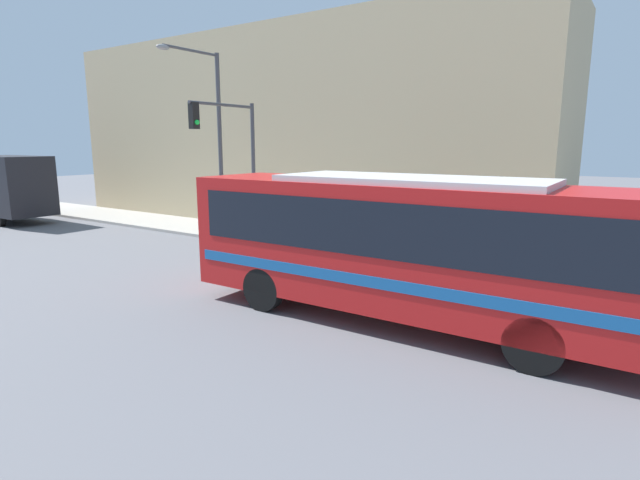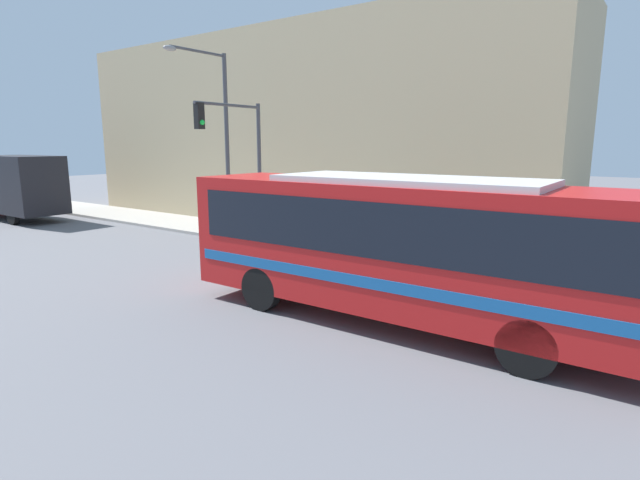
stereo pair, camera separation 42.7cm
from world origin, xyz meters
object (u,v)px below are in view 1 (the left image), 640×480
at_px(traffic_light_pole, 233,147).
at_px(pedestrian_near_corner, 417,228).
at_px(street_lamp, 212,128).
at_px(fire_hydrant, 475,258).
at_px(parking_meter, 314,223).
at_px(delivery_truck, 2,186).
at_px(city_bus, 408,240).

distance_m(traffic_light_pole, pedestrian_near_corner, 7.52).
bearing_deg(traffic_light_pole, street_lamp, 67.52).
relative_size(fire_hydrant, parking_meter, 0.51).
height_order(delivery_truck, pedestrian_near_corner, delivery_truck).
distance_m(delivery_truck, pedestrian_near_corner, 21.47).
bearing_deg(street_lamp, city_bus, -114.32).
height_order(traffic_light_pole, parking_meter, traffic_light_pole).
bearing_deg(parking_meter, delivery_truck, 99.63).
xyz_separation_m(fire_hydrant, parking_meter, (0.00, 6.03, 0.59)).
height_order(parking_meter, street_lamp, street_lamp).
height_order(delivery_truck, street_lamp, street_lamp).
distance_m(parking_meter, pedestrian_near_corner, 3.77).
bearing_deg(delivery_truck, traffic_light_pole, -82.08).
bearing_deg(street_lamp, traffic_light_pole, -112.48).
relative_size(delivery_truck, street_lamp, 0.94).
relative_size(parking_meter, street_lamp, 0.19).
bearing_deg(traffic_light_pole, city_bus, -114.70).
height_order(street_lamp, pedestrian_near_corner, street_lamp).
xyz_separation_m(fire_hydrant, pedestrian_near_corner, (1.49, 2.57, 0.51)).
bearing_deg(street_lamp, fire_hydrant, -89.13).
xyz_separation_m(city_bus, traffic_light_pole, (4.21, 9.15, 1.92)).
bearing_deg(city_bus, traffic_light_pole, 64.59).
bearing_deg(fire_hydrant, traffic_light_pole, 96.04).
bearing_deg(pedestrian_near_corner, fire_hydrant, -120.02).
bearing_deg(traffic_light_pole, pedestrian_near_corner, -69.43).
relative_size(street_lamp, pedestrian_near_corner, 4.39).
bearing_deg(city_bus, street_lamp, 64.97).
bearing_deg(street_lamp, parking_meter, -88.08).
relative_size(parking_meter, pedestrian_near_corner, 0.82).
relative_size(delivery_truck, parking_meter, 5.02).
height_order(traffic_light_pole, pedestrian_near_corner, traffic_light_pole).
distance_m(fire_hydrant, pedestrian_near_corner, 3.01).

